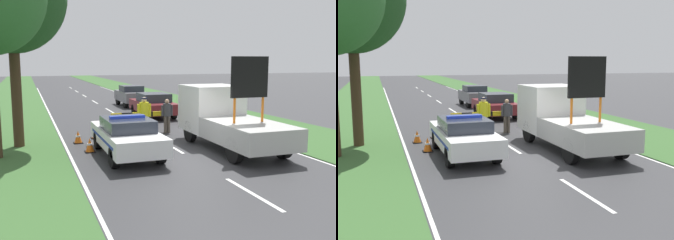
% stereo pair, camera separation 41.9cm
% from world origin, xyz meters
% --- Properties ---
extents(ground_plane, '(160.00, 160.00, 0.00)m').
position_xyz_m(ground_plane, '(0.00, 0.00, 0.00)').
color(ground_plane, '#333335').
extents(lane_markings, '(8.13, 57.57, 0.01)m').
position_xyz_m(lane_markings, '(0.00, 11.14, 0.00)').
color(lane_markings, silver).
rests_on(lane_markings, ground).
extents(grass_verge_left, '(4.85, 120.00, 0.03)m').
position_xyz_m(grass_verge_left, '(-6.54, 20.00, 0.01)').
color(grass_verge_left, '#38602D').
rests_on(grass_verge_left, ground).
extents(grass_verge_right, '(4.85, 120.00, 0.03)m').
position_xyz_m(grass_verge_right, '(6.54, 20.00, 0.01)').
color(grass_verge_right, '#38602D').
rests_on(grass_verge_right, ground).
extents(police_car, '(1.83, 4.86, 1.49)m').
position_xyz_m(police_car, '(-2.06, 1.07, 0.75)').
color(police_car, white).
rests_on(police_car, ground).
extents(work_truck, '(2.19, 6.02, 3.58)m').
position_xyz_m(work_truck, '(2.06, 1.30, 1.18)').
color(work_truck, white).
rests_on(work_truck, ground).
extents(road_barrier, '(3.05, 0.08, 1.00)m').
position_xyz_m(road_barrier, '(-0.23, 5.30, 0.83)').
color(road_barrier, black).
rests_on(road_barrier, ground).
extents(police_officer, '(0.65, 0.41, 1.81)m').
position_xyz_m(police_officer, '(-0.42, 4.33, 1.08)').
color(police_officer, '#191E38').
rests_on(police_officer, ground).
extents(pedestrian_civilian, '(0.58, 0.37, 1.62)m').
position_xyz_m(pedestrian_civilian, '(0.87, 4.89, 0.95)').
color(pedestrian_civilian, brown).
rests_on(pedestrian_civilian, ground).
extents(traffic_cone_near_police, '(0.38, 0.38, 0.53)m').
position_xyz_m(traffic_cone_near_police, '(-3.45, 3.88, 0.26)').
color(traffic_cone_near_police, black).
rests_on(traffic_cone_near_police, ground).
extents(traffic_cone_centre_front, '(0.44, 0.44, 0.61)m').
position_xyz_m(traffic_cone_centre_front, '(-0.70, 5.90, 0.30)').
color(traffic_cone_centre_front, black).
rests_on(traffic_cone_centre_front, ground).
extents(traffic_cone_near_truck, '(0.39, 0.39, 0.54)m').
position_xyz_m(traffic_cone_near_truck, '(-2.59, 4.67, 0.27)').
color(traffic_cone_near_truck, black).
rests_on(traffic_cone_near_truck, ground).
extents(traffic_cone_behind_barrier, '(0.39, 0.39, 0.54)m').
position_xyz_m(traffic_cone_behind_barrier, '(-3.24, 2.08, 0.26)').
color(traffic_cone_behind_barrier, black).
rests_on(traffic_cone_behind_barrier, ground).
extents(queued_car_wagon_maroon, '(1.90, 4.47, 1.46)m').
position_xyz_m(queued_car_wagon_maroon, '(1.94, 10.34, 0.75)').
color(queued_car_wagon_maroon, maroon).
rests_on(queued_car_wagon_maroon, ground).
extents(queued_car_suv_grey, '(1.72, 4.00, 1.56)m').
position_xyz_m(queued_car_suv_grey, '(2.14, 16.47, 0.83)').
color(queued_car_suv_grey, slate).
rests_on(queued_car_suv_grey, ground).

